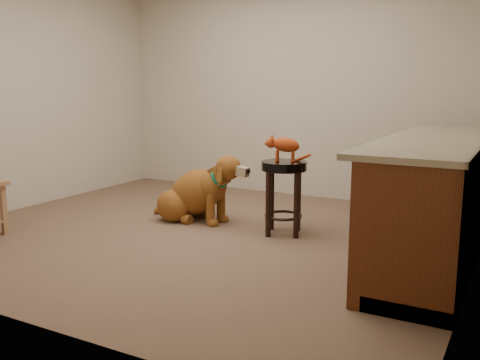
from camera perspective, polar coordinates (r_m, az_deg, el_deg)
The scene contains 7 objects.
floor at distance 4.84m, azimuth -4.18°, elevation -5.73°, with size 4.50×4.00×0.01m, color brown.
room_shell at distance 4.67m, azimuth -4.46°, elevation 14.46°, with size 4.54×4.04×2.62m.
cabinet_run at distance 4.34m, azimuth 20.23°, elevation -2.28°, with size 0.70×2.56×0.94m.
padded_stool at distance 4.74m, azimuth 4.70°, elevation -0.29°, with size 0.43×0.43×0.66m.
wood_stool at distance 4.75m, azimuth 15.01°, elevation -1.41°, with size 0.49×0.49×0.77m.
golden_retriever at distance 5.24m, azimuth -4.64°, elevation -1.47°, with size 1.14×0.57×0.72m.
tabby_kitten at distance 4.70m, azimuth 4.65°, elevation 3.68°, with size 0.37×0.25×0.26m.
Camera 1 is at (2.54, -3.90, 1.34)m, focal length 40.00 mm.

